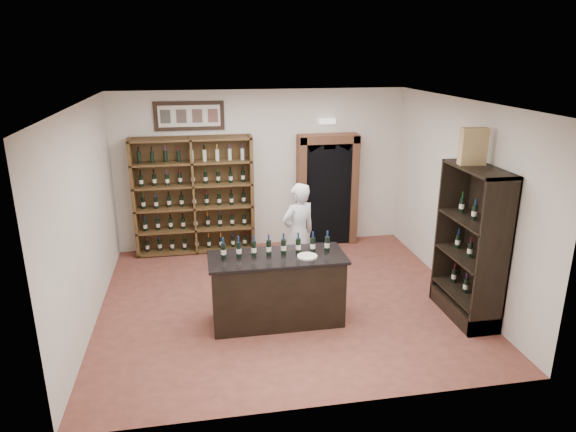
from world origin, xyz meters
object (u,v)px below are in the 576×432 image
(tasting_counter, at_px, (277,290))
(shopkeeper, at_px, (298,234))
(wine_shelf, at_px, (194,196))
(counter_bottle_0, at_px, (223,251))
(side_cabinet, at_px, (470,267))
(wine_crate, at_px, (473,146))

(tasting_counter, xyz_separation_m, shopkeeper, (0.55, 1.24, 0.35))
(wine_shelf, height_order, tasting_counter, wine_shelf)
(wine_shelf, relative_size, counter_bottle_0, 7.33)
(shopkeeper, bearing_deg, side_cabinet, 122.26)
(shopkeeper, xyz_separation_m, wine_crate, (2.11, -1.37, 1.60))
(shopkeeper, bearing_deg, tasting_counter, 43.72)
(wine_shelf, relative_size, wine_crate, 4.40)
(tasting_counter, relative_size, counter_bottle_0, 6.27)
(wine_shelf, relative_size, tasting_counter, 1.17)
(wine_shelf, distance_m, shopkeeper, 2.38)
(counter_bottle_0, bearing_deg, tasting_counter, -4.89)
(wine_shelf, distance_m, side_cabinet, 5.02)
(wine_shelf, bearing_deg, wine_crate, -39.20)
(shopkeeper, bearing_deg, wine_crate, 124.51)
(wine_shelf, bearing_deg, side_cabinet, -40.21)
(counter_bottle_0, height_order, wine_crate, wine_crate)
(side_cabinet, bearing_deg, wine_crate, 111.62)
(counter_bottle_0, bearing_deg, wine_shelf, 97.54)
(counter_bottle_0, distance_m, shopkeeper, 1.75)
(tasting_counter, relative_size, shopkeeper, 1.11)
(shopkeeper, relative_size, wine_crate, 3.38)
(counter_bottle_0, relative_size, side_cabinet, 0.14)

